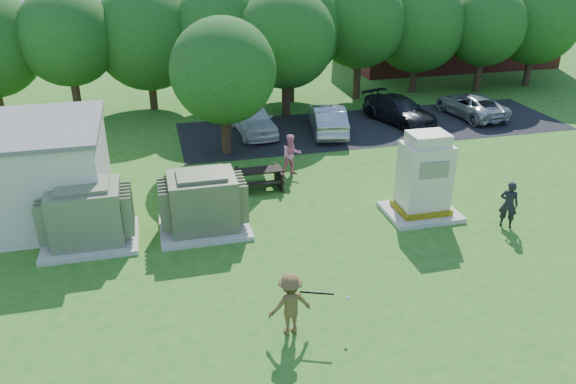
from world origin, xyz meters
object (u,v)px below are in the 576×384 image
object	(u,v)px
car_silver_a	(328,119)
car_silver_b	(471,105)
person_at_picnic	(291,155)
car_dark	(400,110)
picnic_table	(259,176)
transformer_right	(203,203)
transformer_left	(87,216)
batter	(290,304)
car_white	(253,119)
person_by_generator	(509,204)
generator_cabinet	(424,180)

from	to	relation	value
car_silver_a	car_silver_b	size ratio (longest dim) A/B	0.98
person_at_picnic	car_dark	world-z (taller)	person_at_picnic
picnic_table	transformer_right	bearing A→B (deg)	-130.70
car_silver_b	transformer_left	bearing A→B (deg)	19.78
transformer_right	person_at_picnic	world-z (taller)	transformer_right
batter	person_at_picnic	distance (m)	10.17
transformer_left	person_at_picnic	size ratio (longest dim) A/B	1.72
picnic_table	car_white	world-z (taller)	car_white
batter	car_white	bearing A→B (deg)	-103.71
car_silver_b	transformer_right	bearing A→B (deg)	24.90
batter	car_white	xyz separation A→B (m)	(2.03, 15.50, -0.12)
person_by_generator	car_silver_a	xyz separation A→B (m)	(-2.92, 10.98, -0.10)
generator_cabinet	picnic_table	world-z (taller)	generator_cabinet
batter	car_silver_b	xyz separation A→B (m)	(14.08, 15.35, -0.22)
car_silver_a	car_dark	distance (m)	4.25
transformer_left	transformer_right	size ratio (longest dim) A/B	1.00
batter	car_dark	size ratio (longest dim) A/B	0.37
transformer_right	person_at_picnic	distance (m)	5.60
car_dark	car_silver_b	world-z (taller)	car_dark
batter	car_dark	distance (m)	18.21
transformer_left	car_silver_a	distance (m)	13.89
car_dark	generator_cabinet	bearing A→B (deg)	-127.72
transformer_right	picnic_table	world-z (taller)	transformer_right
car_dark	car_silver_b	bearing A→B (deg)	-17.06
person_by_generator	car_silver_b	distance (m)	12.91
picnic_table	batter	world-z (taller)	batter
picnic_table	batter	bearing A→B (deg)	-96.40
transformer_right	batter	bearing A→B (deg)	-76.02
car_white	car_silver_a	bearing A→B (deg)	-17.07
transformer_left	car_white	world-z (taller)	transformer_left
transformer_left	person_at_picnic	world-z (taller)	transformer_left
car_silver_b	person_by_generator	bearing A→B (deg)	58.59
generator_cabinet	person_by_generator	xyz separation A→B (m)	(2.43, -1.53, -0.51)
person_by_generator	car_white	xyz separation A→B (m)	(-6.55, 11.82, -0.10)
generator_cabinet	person_at_picnic	xyz separation A→B (m)	(-3.59, 4.65, -0.47)
car_silver_a	generator_cabinet	bearing A→B (deg)	103.30
car_dark	batter	bearing A→B (deg)	-140.33
transformer_right	batter	distance (m)	6.15
car_dark	car_silver_b	distance (m)	4.23
person_at_picnic	car_silver_b	bearing A→B (deg)	19.85
car_silver_b	person_at_picnic	bearing A→B (deg)	19.35
transformer_right	generator_cabinet	bearing A→B (deg)	-5.77
generator_cabinet	person_by_generator	world-z (taller)	generator_cabinet
batter	transformer_left	bearing A→B (deg)	-55.27
picnic_table	car_silver_b	size ratio (longest dim) A/B	0.40
batter	car_silver_a	xyz separation A→B (m)	(5.65, 14.65, -0.12)
picnic_table	car_white	xyz separation A→B (m)	(1.04, 6.64, 0.25)
transformer_right	car_white	world-z (taller)	transformer_right
generator_cabinet	person_at_picnic	bearing A→B (deg)	127.66
picnic_table	person_at_picnic	size ratio (longest dim) A/B	1.04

